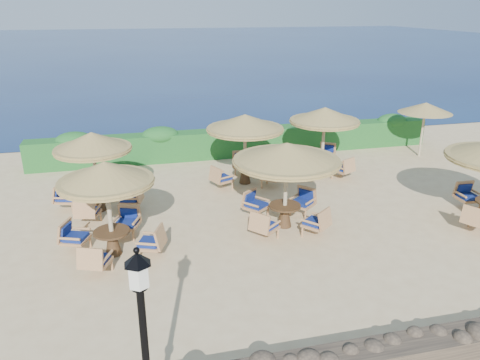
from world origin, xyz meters
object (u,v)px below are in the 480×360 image
Objects in this scene: lamp_post at (146,359)px; cafe_set_0 at (108,195)px; cafe_set_5 at (324,126)px; cafe_set_1 at (286,167)px; cafe_set_4 at (245,134)px; cafe_set_3 at (94,161)px; extra_parasol at (425,108)px.

lamp_post is 6.15m from cafe_set_0.
lamp_post is 1.18× the size of cafe_set_5.
cafe_set_4 is at bearing 93.80° from cafe_set_1.
cafe_set_4 is (5.27, 1.32, 0.21)m from cafe_set_3.
cafe_set_3 is (-5.53, 2.57, -0.20)m from cafe_set_1.
cafe_set_1 is at bearing -146.81° from extra_parasol.
cafe_set_3 reaches higher than extra_parasol.
cafe_set_4 is (-8.45, -1.47, -0.25)m from extra_parasol.
lamp_post is 1.16× the size of cafe_set_0.
cafe_set_0 reaches higher than extra_parasol.
cafe_set_0 is 0.99× the size of cafe_set_3.
extra_parasol is at bearing 11.10° from cafe_set_5.
cafe_set_5 is at bearing 54.91° from cafe_set_1.
cafe_set_0 is at bearing -137.36° from cafe_set_4.
cafe_set_1 and cafe_set_4 have the same top height.
extra_parasol is 0.84× the size of cafe_set_0.
cafe_set_0 is (-13.25, -5.89, -0.44)m from extra_parasol.
lamp_post reaches higher than extra_parasol.
cafe_set_3 is (-0.48, 3.10, -0.02)m from cafe_set_0.
cafe_set_4 is 1.02× the size of cafe_set_5.
cafe_set_0 is 5.09m from cafe_set_1.
cafe_set_5 is (7.47, 10.99, 0.35)m from lamp_post.
cafe_set_0 and cafe_set_3 have the same top height.
cafe_set_5 is (8.59, 1.78, 0.19)m from cafe_set_3.
cafe_set_0 and cafe_set_4 have the same top height.
cafe_set_1 is at bearing -24.91° from cafe_set_3.
cafe_set_1 and cafe_set_3 have the same top height.
cafe_set_3 is at bearing -168.51° from extra_parasol.
lamp_post reaches higher than cafe_set_3.
extra_parasol is 8.58m from cafe_set_4.
cafe_set_1 is 6.10m from cafe_set_3.
cafe_set_1 is 5.32m from cafe_set_5.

